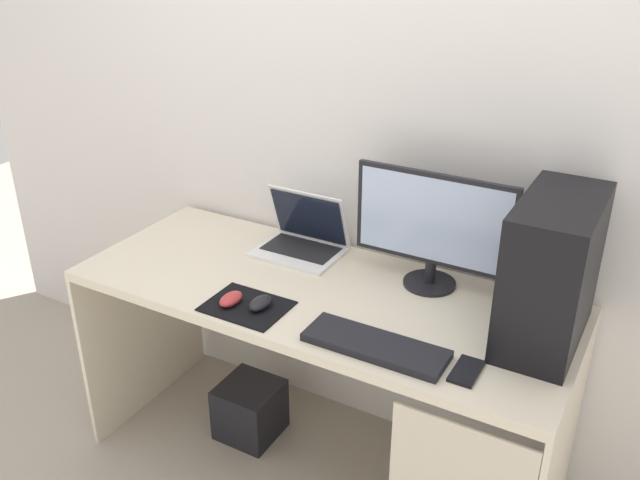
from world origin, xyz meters
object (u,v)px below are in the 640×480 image
Objects in this scene: monitor at (433,227)px; laptop at (302,239)px; cell_phone at (466,371)px; pc_tower at (552,271)px; subwoofer at (250,409)px; keyboard at (375,346)px; mouse_right at (231,299)px; mouse_left at (260,303)px.

monitor is 1.73× the size of laptop.
cell_phone is at bearing -28.56° from laptop.
pc_tower reaches higher than laptop.
subwoofer is at bearing 166.11° from cell_phone.
monitor is 1.27× the size of keyboard.
monitor is 4.10× the size of cell_phone.
pc_tower reaches higher than cell_phone.
subwoofer is at bearing 118.65° from mouse_right.
cell_phone is 0.57× the size of subwoofer.
keyboard is at bearing -2.80° from mouse_left.
mouse_left is (-0.41, 0.02, 0.01)m from keyboard.
keyboard is 0.41m from mouse_left.
pc_tower is at bearing 64.10° from cell_phone.
monitor is at bearing 163.17° from pc_tower.
pc_tower is at bearing 3.03° from subwoofer.
cell_phone is (0.26, 0.02, -0.01)m from keyboard.
mouse_left is 0.74× the size of cell_phone.
monitor reaches higher than cell_phone.
laptop is 0.67m from keyboard.
mouse_right is (-0.09, -0.03, 0.00)m from mouse_left.
laptop is at bearing 90.02° from mouse_right.
monitor reaches higher than laptop.
mouse_left is at bearing -44.19° from subwoofer.
pc_tower is at bearing 36.96° from keyboard.
pc_tower is 0.88m from mouse_left.
subwoofer is (-0.64, -0.18, -0.87)m from monitor.
keyboard reaches higher than subwoofer.
laptop is 2.37× the size of cell_phone.
mouse_left is at bearing -160.88° from pc_tower.
mouse_right is at bearing -179.43° from keyboard.
monitor is at bearing 15.44° from subwoofer.
subwoofer is at bearing 135.81° from mouse_left.
subwoofer is at bearing -164.56° from monitor.
pc_tower reaches higher than keyboard.
pc_tower is 0.93m from laptop.
mouse_left is at bearing 177.20° from keyboard.
keyboard is 1.85× the size of subwoofer.
cell_phone is at bearing -56.41° from monitor.
keyboard is at bearing -20.93° from subwoofer.
mouse_right is 0.74m from subwoofer.
pc_tower is 4.54× the size of mouse_right.
mouse_right is at bearing -139.64° from monitor.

